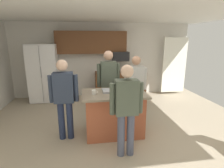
% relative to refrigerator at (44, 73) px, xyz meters
% --- Properties ---
extents(floor, '(7.04, 7.04, 0.00)m').
position_rel_refrigerator_xyz_m(floor, '(2.00, -2.38, -0.94)').
color(floor, '#B7A88E').
rests_on(floor, ground).
extents(ceiling, '(7.04, 7.04, 0.00)m').
position_rel_refrigerator_xyz_m(ceiling, '(2.00, -2.38, 1.66)').
color(ceiling, white).
extents(back_wall, '(6.40, 0.10, 2.60)m').
position_rel_refrigerator_xyz_m(back_wall, '(2.00, 0.42, 0.36)').
color(back_wall, silver).
rests_on(back_wall, ground).
extents(french_door_window_panel, '(0.90, 0.06, 2.00)m').
position_rel_refrigerator_xyz_m(french_door_window_panel, '(4.60, 0.02, 0.16)').
color(french_door_window_panel, white).
rests_on(french_door_window_panel, ground).
extents(cabinet_run_upper, '(2.40, 0.38, 0.75)m').
position_rel_refrigerator_xyz_m(cabinet_run_upper, '(1.60, 0.22, 0.98)').
color(cabinet_run_upper, brown).
extents(cabinet_run_lower, '(1.80, 0.63, 0.90)m').
position_rel_refrigerator_xyz_m(cabinet_run_lower, '(2.60, 0.10, -0.49)').
color(cabinet_run_lower, brown).
rests_on(cabinet_run_lower, ground).
extents(refrigerator, '(0.91, 0.76, 1.88)m').
position_rel_refrigerator_xyz_m(refrigerator, '(0.00, 0.00, 0.00)').
color(refrigerator, white).
rests_on(refrigerator, ground).
extents(microwave_over_range, '(0.56, 0.40, 0.32)m').
position_rel_refrigerator_xyz_m(microwave_over_range, '(2.60, 0.12, 0.51)').
color(microwave_over_range, black).
extents(kitchen_island, '(1.33, 0.84, 0.94)m').
position_rel_refrigerator_xyz_m(kitchen_island, '(1.95, -2.52, -0.47)').
color(kitchen_island, '#AD5638').
rests_on(kitchen_island, ground).
extents(person_guest_right, '(0.57, 0.22, 1.63)m').
position_rel_refrigerator_xyz_m(person_guest_right, '(2.03, -3.29, -0.01)').
color(person_guest_right, '#4C5166').
rests_on(person_guest_right, ground).
extents(person_host_foreground, '(0.57, 0.23, 1.76)m').
position_rel_refrigerator_xyz_m(person_host_foreground, '(1.93, -1.75, 0.08)').
color(person_host_foreground, '#4C5166').
rests_on(person_host_foreground, ground).
extents(person_guest_by_door, '(0.57, 0.22, 1.65)m').
position_rel_refrigerator_xyz_m(person_guest_by_door, '(0.93, -2.57, 0.01)').
color(person_guest_by_door, '#232D4C').
rests_on(person_guest_by_door, ground).
extents(person_guest_left, '(0.57, 0.22, 1.64)m').
position_rel_refrigerator_xyz_m(person_guest_left, '(2.58, -1.92, 0.00)').
color(person_guest_left, '#232D4C').
rests_on(person_guest_left, ground).
extents(mug_ceramic_white, '(0.12, 0.08, 0.10)m').
position_rel_refrigerator_xyz_m(mug_ceramic_white, '(1.52, -2.58, 0.04)').
color(mug_ceramic_white, white).
rests_on(mug_ceramic_white, kitchen_island).
extents(glass_pilsner, '(0.07, 0.07, 0.13)m').
position_rel_refrigerator_xyz_m(glass_pilsner, '(2.05, -2.73, 0.06)').
color(glass_pilsner, black).
rests_on(glass_pilsner, kitchen_island).
extents(glass_stout_tall, '(0.07, 0.07, 0.16)m').
position_rel_refrigerator_xyz_m(glass_stout_tall, '(2.42, -2.51, 0.07)').
color(glass_stout_tall, black).
rests_on(glass_stout_tall, kitchen_island).
extents(tumbler_amber, '(0.07, 0.07, 0.13)m').
position_rel_refrigerator_xyz_m(tumbler_amber, '(2.21, -2.27, 0.06)').
color(tumbler_amber, black).
rests_on(tumbler_amber, kitchen_island).
extents(serving_tray, '(0.44, 0.30, 0.04)m').
position_rel_refrigerator_xyz_m(serving_tray, '(1.93, -2.44, 0.01)').
color(serving_tray, '#B7B7BC').
rests_on(serving_tray, kitchen_island).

